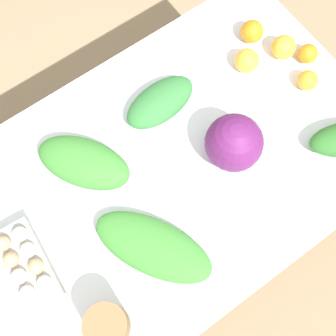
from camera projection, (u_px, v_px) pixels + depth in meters
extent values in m
plane|color=#937A5B|center=(168.00, 223.00, 2.10)|extent=(8.00, 8.00, 0.00)
cube|color=silver|center=(168.00, 172.00, 1.46)|extent=(1.38, 0.88, 0.03)
cylinder|color=brown|center=(235.00, 51.00, 2.02)|extent=(0.06, 0.06, 0.67)
sphere|color=#601E5B|center=(234.00, 143.00, 1.38)|extent=(0.18, 0.18, 0.18)
cube|color=#A8A8A3|center=(28.00, 265.00, 1.32)|extent=(0.13, 0.25, 0.06)
sphere|color=white|center=(45.00, 283.00, 1.26)|extent=(0.04, 0.04, 0.04)
sphere|color=tan|center=(36.00, 267.00, 1.27)|extent=(0.04, 0.04, 0.04)
sphere|color=white|center=(28.00, 250.00, 1.29)|extent=(0.04, 0.04, 0.04)
sphere|color=white|center=(20.00, 234.00, 1.30)|extent=(0.04, 0.04, 0.04)
sphere|color=white|center=(27.00, 294.00, 1.25)|extent=(0.04, 0.04, 0.04)
sphere|color=white|center=(19.00, 276.00, 1.26)|extent=(0.04, 0.04, 0.04)
sphere|color=tan|center=(11.00, 260.00, 1.28)|extent=(0.04, 0.04, 0.04)
sphere|color=tan|center=(3.00, 244.00, 1.29)|extent=(0.04, 0.04, 0.04)
cylinder|color=olive|center=(107.00, 326.00, 1.23)|extent=(0.12, 0.12, 0.13)
ellipsoid|color=#337538|center=(160.00, 102.00, 1.48)|extent=(0.26, 0.15, 0.08)
ellipsoid|color=#3D8433|center=(84.00, 163.00, 1.40)|extent=(0.29, 0.33, 0.09)
ellipsoid|color=#3D8433|center=(153.00, 247.00, 1.33)|extent=(0.31, 0.39, 0.07)
sphere|color=#F9A833|center=(247.00, 61.00, 1.53)|extent=(0.08, 0.08, 0.08)
sphere|color=orange|center=(252.00, 32.00, 1.57)|extent=(0.08, 0.08, 0.08)
sphere|color=orange|center=(308.00, 54.00, 1.55)|extent=(0.07, 0.07, 0.07)
sphere|color=#F9A833|center=(284.00, 47.00, 1.55)|extent=(0.08, 0.08, 0.08)
sphere|color=orange|center=(308.00, 80.00, 1.51)|extent=(0.07, 0.07, 0.07)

